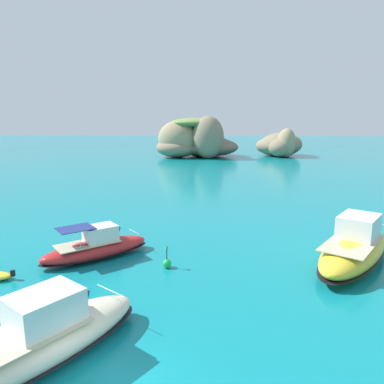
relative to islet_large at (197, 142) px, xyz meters
The scene contains 6 objects.
islet_large is the anchor object (origin of this frame).
islet_small 21.25m from the islet_large, ahead, with size 13.32×15.09×7.03m.
motorboat_red 66.97m from the islet_large, 92.91° to the right, with size 7.08×6.44×2.31m.
motorboat_yellow 67.93m from the islet_large, 78.59° to the right, with size 8.49×10.34×3.06m.
motorboat_cream 77.34m from the islet_large, 91.61° to the right, with size 7.53×9.08×2.70m.
channel_buoy 68.22m from the islet_large, 88.75° to the right, with size 0.56×0.56×1.48m.
Camera 1 is at (3.32, -10.31, 9.06)m, focal length 33.47 mm.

